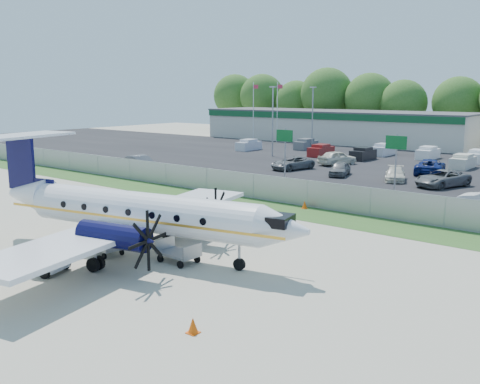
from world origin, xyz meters
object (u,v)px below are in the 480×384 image
Objects in this scene: pushback_tug at (42,260)px; baggage_cart_far at (179,253)px; aircraft at (136,211)px; baggage_cart_near at (107,246)px.

baggage_cart_far is (4.04, 5.03, -0.09)m from pushback_tug.
aircraft is 5.20m from pushback_tug.
aircraft is 9.81× the size of baggage_cart_near.
aircraft reaches higher than baggage_cart_near.
aircraft is at bearing -174.03° from baggage_cart_far.
baggage_cart_near is at bearing -136.35° from aircraft.
baggage_cart_near is at bearing -160.34° from baggage_cart_far.
pushback_tug is 3.64m from baggage_cart_near.
pushback_tug reaches higher than baggage_cart_near.
baggage_cart_far is (2.75, 0.29, -1.80)m from aircraft.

